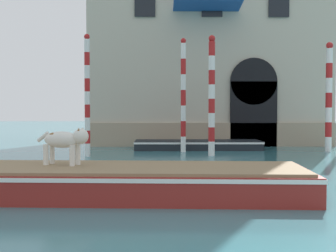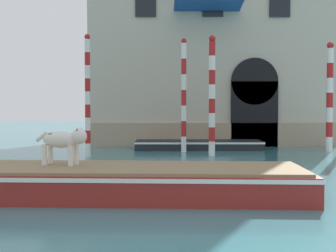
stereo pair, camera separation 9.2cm
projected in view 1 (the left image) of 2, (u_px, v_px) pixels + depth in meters
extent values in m
cube|color=tan|center=(212.00, 135.00, 21.76)|extent=(11.60, 0.16, 1.11)
cube|color=black|center=(253.00, 114.00, 21.74)|extent=(2.18, 0.14, 3.03)
cylinder|color=black|center=(254.00, 81.00, 21.68)|extent=(2.18, 0.14, 2.18)
cube|color=#1E4C99|center=(207.00, 5.00, 20.87)|extent=(3.04, 1.40, 0.29)
cube|color=maroon|center=(103.00, 183.00, 9.56)|extent=(8.47, 2.74, 0.56)
cube|color=white|center=(103.00, 172.00, 9.55)|extent=(8.50, 2.77, 0.08)
cube|color=#8C7251|center=(103.00, 168.00, 9.55)|extent=(8.21, 2.54, 0.06)
cylinder|color=silver|center=(78.00, 154.00, 9.79)|extent=(0.11, 0.11, 0.43)
cylinder|color=silver|center=(72.00, 155.00, 9.56)|extent=(0.11, 0.11, 0.43)
cylinder|color=silver|center=(52.00, 154.00, 9.97)|extent=(0.11, 0.11, 0.43)
cylinder|color=silver|center=(46.00, 155.00, 9.74)|extent=(0.11, 0.11, 0.43)
ellipsoid|color=silver|center=(62.00, 140.00, 9.76)|extent=(0.87, 0.58, 0.34)
ellipsoid|color=brown|center=(57.00, 135.00, 9.79)|extent=(0.41, 0.34, 0.12)
sphere|color=silver|center=(81.00, 136.00, 9.62)|extent=(0.32, 0.32, 0.32)
cone|color=brown|center=(83.00, 130.00, 9.70)|extent=(0.10, 0.10, 0.13)
cone|color=brown|center=(79.00, 131.00, 9.53)|extent=(0.10, 0.10, 0.13)
cylinder|color=silver|center=(43.00, 137.00, 9.89)|extent=(0.29, 0.16, 0.23)
cube|color=black|center=(198.00, 145.00, 20.33)|extent=(5.45, 1.70, 0.38)
cube|color=white|center=(198.00, 142.00, 20.32)|extent=(5.48, 1.73, 0.08)
cube|color=#B2B7BC|center=(198.00, 145.00, 20.33)|extent=(3.00, 1.27, 0.35)
cylinder|color=white|center=(183.00, 144.00, 19.13)|extent=(0.21, 0.21, 0.63)
cylinder|color=#B21E1E|center=(183.00, 129.00, 19.11)|extent=(0.21, 0.21, 0.63)
cylinder|color=white|center=(183.00, 113.00, 19.08)|extent=(0.21, 0.21, 0.63)
cylinder|color=#B21E1E|center=(183.00, 98.00, 19.06)|extent=(0.21, 0.21, 0.63)
cylinder|color=white|center=(183.00, 82.00, 19.03)|extent=(0.21, 0.21, 0.63)
cylinder|color=#B21E1E|center=(183.00, 67.00, 19.01)|extent=(0.21, 0.21, 0.63)
cylinder|color=white|center=(183.00, 51.00, 18.98)|extent=(0.21, 0.21, 0.63)
sphere|color=#B21E1E|center=(183.00, 41.00, 18.97)|extent=(0.22, 0.22, 0.22)
cylinder|color=white|center=(88.00, 150.00, 17.39)|extent=(0.20, 0.20, 0.48)
cylinder|color=#B21E1E|center=(88.00, 137.00, 17.37)|extent=(0.20, 0.20, 0.48)
cylinder|color=white|center=(87.00, 124.00, 17.35)|extent=(0.20, 0.20, 0.48)
cylinder|color=#B21E1E|center=(87.00, 111.00, 17.33)|extent=(0.20, 0.20, 0.48)
cylinder|color=white|center=(87.00, 98.00, 17.31)|extent=(0.20, 0.20, 0.48)
cylinder|color=#B21E1E|center=(87.00, 85.00, 17.29)|extent=(0.20, 0.20, 0.48)
cylinder|color=white|center=(87.00, 72.00, 17.27)|extent=(0.20, 0.20, 0.48)
cylinder|color=#B21E1E|center=(87.00, 59.00, 17.26)|extent=(0.20, 0.20, 0.48)
cylinder|color=white|center=(87.00, 46.00, 17.24)|extent=(0.20, 0.20, 0.48)
sphere|color=#B21E1E|center=(87.00, 37.00, 17.22)|extent=(0.21, 0.21, 0.21)
cylinder|color=white|center=(328.00, 144.00, 19.30)|extent=(0.26, 0.26, 0.61)
cylinder|color=#B21E1E|center=(328.00, 130.00, 19.28)|extent=(0.26, 0.26, 0.61)
cylinder|color=white|center=(329.00, 115.00, 19.25)|extent=(0.26, 0.26, 0.61)
cylinder|color=#B21E1E|center=(329.00, 100.00, 19.23)|extent=(0.26, 0.26, 0.61)
cylinder|color=white|center=(329.00, 85.00, 19.21)|extent=(0.26, 0.26, 0.61)
cylinder|color=#B21E1E|center=(329.00, 71.00, 19.18)|extent=(0.26, 0.26, 0.61)
cylinder|color=white|center=(329.00, 56.00, 19.16)|extent=(0.26, 0.26, 0.61)
sphere|color=#B21E1E|center=(330.00, 45.00, 19.14)|extent=(0.28, 0.28, 0.28)
cylinder|color=white|center=(211.00, 149.00, 17.67)|extent=(0.24, 0.24, 0.54)
cylinder|color=#B21E1E|center=(212.00, 134.00, 17.65)|extent=(0.24, 0.24, 0.54)
cylinder|color=white|center=(212.00, 120.00, 17.63)|extent=(0.24, 0.24, 0.54)
cylinder|color=#B21E1E|center=(212.00, 106.00, 17.61)|extent=(0.24, 0.24, 0.54)
cylinder|color=white|center=(212.00, 92.00, 17.59)|extent=(0.24, 0.24, 0.54)
cylinder|color=#B21E1E|center=(212.00, 77.00, 17.57)|extent=(0.24, 0.24, 0.54)
cylinder|color=white|center=(212.00, 63.00, 17.55)|extent=(0.24, 0.24, 0.54)
cylinder|color=#B21E1E|center=(212.00, 49.00, 17.52)|extent=(0.24, 0.24, 0.54)
sphere|color=#B21E1E|center=(212.00, 39.00, 17.51)|extent=(0.25, 0.25, 0.25)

